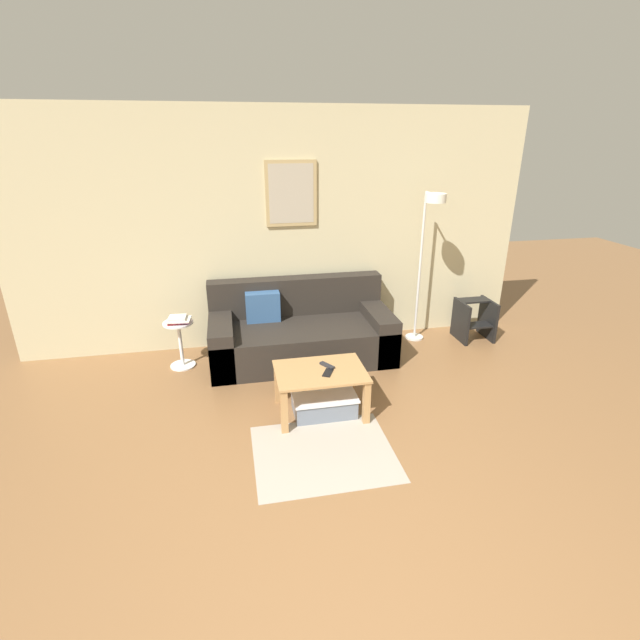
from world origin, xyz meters
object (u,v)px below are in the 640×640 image
(coffee_table, at_px, (320,379))
(book_stack, at_px, (178,320))
(side_table, at_px, (180,340))
(step_stool, at_px, (474,319))
(remote_control, at_px, (327,365))
(storage_bin, at_px, (324,403))
(floor_lamp, at_px, (429,234))
(cell_phone, at_px, (328,373))
(couch, at_px, (300,333))

(coffee_table, height_order, book_stack, book_stack)
(side_table, distance_m, step_stool, 3.33)
(side_table, height_order, remote_control, side_table)
(side_table, relative_size, remote_control, 3.31)
(book_stack, bearing_deg, remote_control, -38.76)
(coffee_table, bearing_deg, side_table, 137.73)
(coffee_table, distance_m, storage_bin, 0.23)
(book_stack, bearing_deg, floor_lamp, 1.47)
(floor_lamp, xyz_separation_m, side_table, (-2.66, -0.04, -0.98))
(storage_bin, relative_size, cell_phone, 3.92)
(cell_phone, relative_size, step_stool, 0.30)
(couch, xyz_separation_m, floor_lamp, (1.41, 0.04, 1.01))
(couch, distance_m, cell_phone, 1.20)
(couch, distance_m, step_stool, 2.08)
(side_table, xyz_separation_m, remote_control, (1.31, -1.07, 0.12))
(coffee_table, bearing_deg, couch, 89.75)
(cell_phone, bearing_deg, couch, 119.27)
(storage_bin, xyz_separation_m, floor_lamp, (1.39, 1.19, 1.18))
(side_table, xyz_separation_m, step_stool, (3.33, 0.05, -0.05))
(side_table, relative_size, cell_phone, 3.55)
(couch, height_order, remote_control, couch)
(floor_lamp, xyz_separation_m, remote_control, (-1.34, -1.11, -0.86))
(side_table, bearing_deg, coffee_table, -42.27)
(couch, bearing_deg, step_stool, 1.39)
(storage_bin, distance_m, cell_phone, 0.32)
(coffee_table, height_order, side_table, side_table)
(storage_bin, bearing_deg, cell_phone, -58.63)
(floor_lamp, bearing_deg, side_table, -179.05)
(floor_lamp, height_order, remote_control, floor_lamp)
(step_stool, bearing_deg, couch, -178.61)
(coffee_table, xyz_separation_m, step_stool, (2.08, 1.18, -0.07))
(couch, height_order, storage_bin, couch)
(book_stack, height_order, step_stool, book_stack)
(book_stack, bearing_deg, storage_bin, -41.77)
(book_stack, xyz_separation_m, step_stool, (3.31, 0.07, -0.28))
(floor_lamp, bearing_deg, storage_bin, -139.29)
(couch, xyz_separation_m, storage_bin, (0.02, -1.15, -0.18))
(floor_lamp, height_order, book_stack, floor_lamp)
(storage_bin, distance_m, side_table, 1.73)
(floor_lamp, distance_m, cell_phone, 2.03)
(book_stack, distance_m, step_stool, 3.33)
(couch, distance_m, book_stack, 1.26)
(side_table, bearing_deg, storage_bin, -42.11)
(remote_control, relative_size, cell_phone, 1.07)
(floor_lamp, bearing_deg, step_stool, 0.60)
(cell_phone, bearing_deg, side_table, 164.43)
(book_stack, bearing_deg, couch, 1.13)
(couch, height_order, step_stool, couch)
(floor_lamp, relative_size, remote_control, 11.37)
(remote_control, bearing_deg, coffee_table, -172.92)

